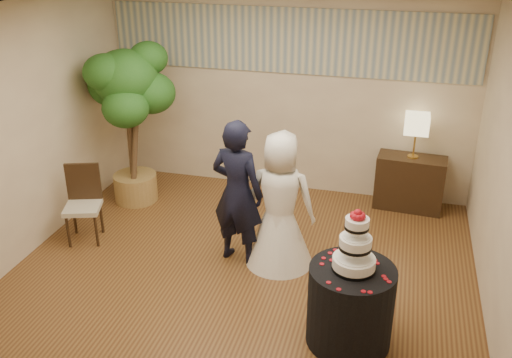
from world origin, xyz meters
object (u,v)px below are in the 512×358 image
(wedding_cake, at_px, (356,240))
(side_chair, at_px, (83,206))
(bride, at_px, (280,200))
(table_lamp, at_px, (415,136))
(ficus_tree, at_px, (130,124))
(cake_table, at_px, (350,306))
(groom, at_px, (237,193))
(console, at_px, (410,183))

(wedding_cake, bearing_deg, side_chair, 162.66)
(bride, bearing_deg, wedding_cake, 128.89)
(bride, distance_m, table_lamp, 2.24)
(bride, xyz_separation_m, ficus_tree, (-2.25, 1.03, 0.32))
(bride, distance_m, ficus_tree, 2.50)
(bride, xyz_separation_m, cake_table, (0.90, -1.14, -0.39))
(side_chair, bearing_deg, wedding_cake, -35.59)
(wedding_cake, xyz_separation_m, ficus_tree, (-3.16, 2.17, 0.03))
(table_lamp, relative_size, ficus_tree, 0.26)
(groom, distance_m, wedding_cake, 1.76)
(groom, xyz_separation_m, cake_table, (1.37, -1.09, -0.45))
(console, bearing_deg, ficus_tree, -164.66)
(bride, relative_size, cake_table, 2.00)
(cake_table, bearing_deg, groom, 141.62)
(bride, relative_size, table_lamp, 2.68)
(bride, relative_size, console, 1.77)
(console, height_order, ficus_tree, ficus_tree)
(cake_table, relative_size, ficus_tree, 0.35)
(cake_table, relative_size, wedding_cake, 1.32)
(cake_table, xyz_separation_m, table_lamp, (0.47, 2.88, 0.63))
(wedding_cake, height_order, console, wedding_cake)
(cake_table, bearing_deg, console, 80.68)
(bride, xyz_separation_m, side_chair, (-2.36, -0.12, -0.32))
(side_chair, bearing_deg, table_lamp, 8.19)
(ficus_tree, relative_size, side_chair, 2.38)
(wedding_cake, xyz_separation_m, table_lamp, (0.47, 2.88, -0.05))
(groom, distance_m, cake_table, 1.80)
(groom, relative_size, wedding_cake, 2.84)
(cake_table, distance_m, console, 2.92)
(cake_table, relative_size, table_lamp, 1.34)
(console, bearing_deg, bride, -124.07)
(cake_table, height_order, side_chair, side_chair)
(wedding_cake, distance_m, table_lamp, 2.92)
(cake_table, height_order, table_lamp, table_lamp)
(groom, distance_m, side_chair, 1.94)
(console, relative_size, ficus_tree, 0.40)
(table_lamp, bearing_deg, groom, -135.75)
(wedding_cake, relative_size, console, 0.67)
(bride, relative_size, ficus_tree, 0.71)
(wedding_cake, distance_m, side_chair, 3.48)
(groom, height_order, ficus_tree, ficus_tree)
(table_lamp, bearing_deg, bride, -128.31)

